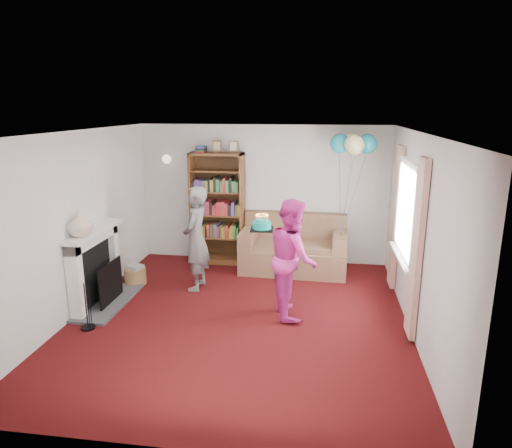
% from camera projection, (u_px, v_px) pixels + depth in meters
% --- Properties ---
extents(ground, '(5.00, 5.00, 0.00)m').
position_uv_depth(ground, '(239.00, 318.00, 6.24)').
color(ground, black).
rests_on(ground, ground).
extents(wall_back, '(4.50, 0.02, 2.50)m').
position_uv_depth(wall_back, '(263.00, 194.00, 8.33)').
color(wall_back, silver).
rests_on(wall_back, ground).
extents(wall_left, '(0.02, 5.00, 2.50)m').
position_uv_depth(wall_left, '(76.00, 224.00, 6.23)').
color(wall_left, silver).
rests_on(wall_left, ground).
extents(wall_right, '(0.02, 5.00, 2.50)m').
position_uv_depth(wall_right, '(419.00, 237.00, 5.61)').
color(wall_right, silver).
rests_on(wall_right, ground).
extents(ceiling, '(4.50, 5.00, 0.01)m').
position_uv_depth(ceiling, '(238.00, 132.00, 5.61)').
color(ceiling, white).
rests_on(ceiling, wall_back).
extents(fireplace, '(0.55, 1.80, 1.12)m').
position_uv_depth(fireplace, '(99.00, 270.00, 6.58)').
color(fireplace, '#3F3F42').
rests_on(fireplace, ground).
extents(window_bay, '(0.14, 2.02, 2.20)m').
position_uv_depth(window_bay, '(406.00, 228.00, 6.21)').
color(window_bay, white).
rests_on(window_bay, ground).
extents(wall_sconce, '(0.16, 0.23, 0.16)m').
position_uv_depth(wall_sconce, '(167.00, 159.00, 8.27)').
color(wall_sconce, gold).
rests_on(wall_sconce, ground).
extents(bookcase, '(0.96, 0.42, 2.23)m').
position_uv_depth(bookcase, '(218.00, 209.00, 8.31)').
color(bookcase, '#472B14').
rests_on(bookcase, ground).
extents(sofa, '(1.82, 0.96, 0.96)m').
position_uv_depth(sofa, '(294.00, 250.00, 8.05)').
color(sofa, brown).
rests_on(sofa, ground).
extents(wicker_basket, '(0.35, 0.35, 0.32)m').
position_uv_depth(wicker_basket, '(135.00, 275.00, 7.41)').
color(wicker_basket, olive).
rests_on(wicker_basket, ground).
extents(person_striped, '(0.41, 0.61, 1.64)m').
position_uv_depth(person_striped, '(196.00, 239.00, 7.07)').
color(person_striped, black).
rests_on(person_striped, ground).
extents(person_magenta, '(0.79, 0.92, 1.63)m').
position_uv_depth(person_magenta, '(293.00, 258.00, 6.18)').
color(person_magenta, '#C72785').
rests_on(person_magenta, ground).
extents(birthday_cake, '(0.32, 0.32, 0.22)m').
position_uv_depth(birthday_cake, '(262.00, 225.00, 6.47)').
color(birthday_cake, black).
rests_on(birthday_cake, ground).
extents(balloons, '(0.76, 0.76, 1.70)m').
position_uv_depth(balloons, '(353.00, 144.00, 7.42)').
color(balloons, '#3F3F3F').
rests_on(balloons, ground).
extents(mantel_vase, '(0.40, 0.40, 0.35)m').
position_uv_depth(mantel_vase, '(80.00, 224.00, 6.06)').
color(mantel_vase, beige).
rests_on(mantel_vase, fireplace).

